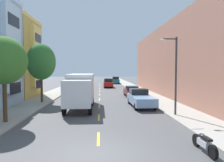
# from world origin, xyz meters

# --- Properties ---
(ground_plane) EXTENTS (160.00, 160.00, 0.00)m
(ground_plane) POSITION_xyz_m (0.00, 30.00, 0.00)
(ground_plane) COLOR #4C4C4F
(sidewalk_left) EXTENTS (3.20, 120.00, 0.14)m
(sidewalk_left) POSITION_xyz_m (-7.10, 28.00, 0.07)
(sidewalk_left) COLOR #A39E93
(sidewalk_left) RESTS_ON ground_plane
(sidewalk_right) EXTENTS (3.20, 120.00, 0.14)m
(sidewalk_right) POSITION_xyz_m (7.10, 28.00, 0.07)
(sidewalk_right) COLOR #A39E93
(sidewalk_right) RESTS_ON ground_plane
(lane_centerline_dashes) EXTENTS (0.14, 47.20, 0.01)m
(lane_centerline_dashes) POSITION_xyz_m (0.00, 24.50, 0.00)
(lane_centerline_dashes) COLOR yellow
(lane_centerline_dashes) RESTS_ON ground_plane
(apartment_block_opposite) EXTENTS (10.00, 36.00, 9.95)m
(apartment_block_opposite) POSITION_xyz_m (13.70, 20.00, 4.97)
(apartment_block_opposite) COLOR #B27560
(apartment_block_opposite) RESTS_ON ground_plane
(street_tree_nearest) EXTENTS (3.05, 3.05, 5.82)m
(street_tree_nearest) POSITION_xyz_m (-6.40, 5.40, 4.31)
(street_tree_nearest) COLOR #47331E
(street_tree_nearest) RESTS_ON sidewalk_left
(street_tree_second) EXTENTS (3.13, 3.13, 6.49)m
(street_tree_second) POSITION_xyz_m (-6.40, 14.21, 4.61)
(street_tree_second) COLOR #47331E
(street_tree_second) RESTS_ON sidewalk_left
(street_lamp) EXTENTS (1.35, 0.28, 6.15)m
(street_lamp) POSITION_xyz_m (5.93, 7.01, 3.74)
(street_lamp) COLOR #38383D
(street_lamp) RESTS_ON sidewalk_right
(delivery_box_truck) EXTENTS (2.43, 7.74, 3.30)m
(delivery_box_truck) POSITION_xyz_m (-1.80, 11.10, 1.88)
(delivery_box_truck) COLOR white
(delivery_box_truck) RESTS_ON ground_plane
(parked_wagon_silver) EXTENTS (1.90, 4.73, 1.50)m
(parked_wagon_silver) POSITION_xyz_m (-4.46, 54.15, 0.80)
(parked_wagon_silver) COLOR #B2B5BA
(parked_wagon_silver) RESTS_ON ground_plane
(parked_hatchback_burgundy) EXTENTS (1.80, 4.02, 1.50)m
(parked_hatchback_burgundy) POSITION_xyz_m (4.48, 19.51, 0.76)
(parked_hatchback_burgundy) COLOR maroon
(parked_hatchback_burgundy) RESTS_ON ground_plane
(parked_sedan_champagne) EXTENTS (1.82, 4.51, 1.43)m
(parked_sedan_champagne) POSITION_xyz_m (-4.28, 48.04, 0.75)
(parked_sedan_champagne) COLOR tan
(parked_sedan_champagne) RESTS_ON ground_plane
(parked_wagon_charcoal) EXTENTS (1.93, 4.74, 1.50)m
(parked_wagon_charcoal) POSITION_xyz_m (-4.29, 23.53, 0.80)
(parked_wagon_charcoal) COLOR #333338
(parked_wagon_charcoal) RESTS_ON ground_plane
(parked_wagon_forest) EXTENTS (1.95, 4.75, 1.50)m
(parked_wagon_forest) POSITION_xyz_m (-4.40, 40.84, 0.80)
(parked_wagon_forest) COLOR #194C28
(parked_wagon_forest) RESTS_ON ground_plane
(parked_suv_teal) EXTENTS (2.06, 4.84, 1.93)m
(parked_suv_teal) POSITION_xyz_m (4.35, 47.71, 0.99)
(parked_suv_teal) COLOR #195B60
(parked_suv_teal) RESTS_ON ground_plane
(parked_pickup_sky) EXTENTS (2.14, 5.35, 1.73)m
(parked_pickup_sky) POSITION_xyz_m (4.20, 11.61, 0.83)
(parked_pickup_sky) COLOR #7A9EC6
(parked_pickup_sky) RESTS_ON ground_plane
(parked_suv_navy) EXTENTS (2.04, 4.83, 1.93)m
(parked_suv_navy) POSITION_xyz_m (-4.48, 31.43, 0.99)
(parked_suv_navy) COLOR navy
(parked_suv_navy) RESTS_ON ground_plane
(moving_red_sedan) EXTENTS (1.95, 4.80, 1.93)m
(moving_red_sedan) POSITION_xyz_m (1.80, 35.01, 0.99)
(moving_red_sedan) COLOR #AD1E1E
(moving_red_sedan) RESTS_ON ground_plane
(parked_motorcycle) EXTENTS (0.62, 2.05, 0.90)m
(parked_motorcycle) POSITION_xyz_m (4.75, -0.11, 0.41)
(parked_motorcycle) COLOR black
(parked_motorcycle) RESTS_ON ground_plane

